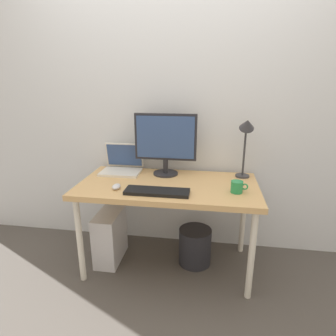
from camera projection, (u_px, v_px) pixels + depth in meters
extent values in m
plane|color=#4C4742|center=(168.00, 264.00, 2.32)|extent=(6.00, 6.00, 0.00)
cube|color=silver|center=(175.00, 97.00, 2.31)|extent=(4.40, 0.04, 2.60)
cube|color=tan|center=(168.00, 186.00, 2.12)|extent=(1.32, 0.68, 0.04)
cylinder|color=silver|center=(80.00, 240.00, 2.05)|extent=(0.04, 0.04, 0.66)
cylinder|color=silver|center=(251.00, 256.00, 1.87)|extent=(0.04, 0.04, 0.66)
cylinder|color=silver|center=(107.00, 207.00, 2.58)|extent=(0.04, 0.04, 0.66)
cylinder|color=silver|center=(243.00, 217.00, 2.40)|extent=(0.04, 0.04, 0.66)
cylinder|color=#232328|center=(166.00, 173.00, 2.32)|extent=(0.20, 0.20, 0.01)
cylinder|color=#232328|center=(166.00, 166.00, 2.30)|extent=(0.04, 0.04, 0.11)
cube|color=#232328|center=(166.00, 137.00, 2.23)|extent=(0.49, 0.03, 0.37)
cube|color=#334C7F|center=(165.00, 137.00, 2.21)|extent=(0.46, 0.01, 0.33)
cube|color=silver|center=(121.00, 172.00, 2.33)|extent=(0.32, 0.22, 0.02)
cube|color=silver|center=(125.00, 155.00, 2.42)|extent=(0.32, 0.04, 0.21)
cube|color=#334C7F|center=(124.00, 155.00, 2.41)|extent=(0.30, 0.03, 0.18)
cylinder|color=#333338|center=(242.00, 176.00, 2.26)|extent=(0.11, 0.11, 0.01)
cylinder|color=#333338|center=(244.00, 152.00, 2.20)|extent=(0.02, 0.02, 0.38)
cone|color=#333338|center=(247.00, 124.00, 2.09)|extent=(0.11, 0.14, 0.13)
cube|color=black|center=(157.00, 192.00, 1.93)|extent=(0.44, 0.14, 0.02)
ellipsoid|color=silver|center=(116.00, 187.00, 2.00)|extent=(0.06, 0.09, 0.03)
cylinder|color=#268C4C|center=(237.00, 187.00, 1.93)|extent=(0.08, 0.08, 0.08)
torus|color=#268C4C|center=(245.00, 187.00, 1.92)|extent=(0.05, 0.01, 0.05)
cube|color=silver|center=(110.00, 236.00, 2.33)|extent=(0.18, 0.36, 0.42)
cylinder|color=#232328|center=(195.00, 246.00, 2.30)|extent=(0.26, 0.26, 0.30)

